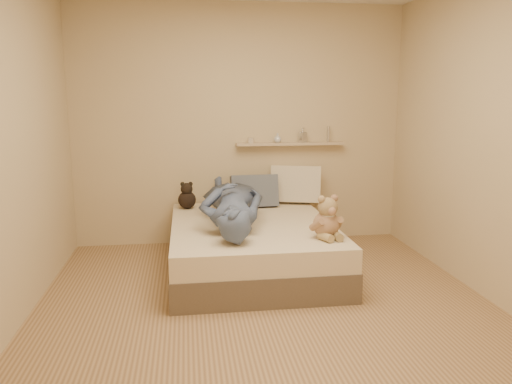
{
  "coord_description": "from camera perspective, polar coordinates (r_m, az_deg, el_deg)",
  "views": [
    {
      "loc": [
        -0.59,
        -3.56,
        1.62
      ],
      "look_at": [
        0.0,
        0.65,
        0.8
      ],
      "focal_mm": 35.0,
      "sensor_mm": 36.0,
      "label": 1
    }
  ],
  "objects": [
    {
      "name": "dark_plush",
      "position": [
        5.29,
        -7.9,
        -0.58
      ],
      "size": [
        0.19,
        0.19,
        0.29
      ],
      "color": "black",
      "rests_on": "bed"
    },
    {
      "name": "room",
      "position": [
        3.62,
        1.44,
        5.83
      ],
      "size": [
        3.8,
        3.8,
        3.8
      ],
      "color": "#A27F53",
      "rests_on": "ground"
    },
    {
      "name": "pillow_cream",
      "position": [
        5.54,
        4.55,
        0.8
      ],
      "size": [
        0.61,
        0.42,
        0.43
      ],
      "primitive_type": "cube",
      "rotation": [
        -0.33,
        0.0,
        -0.28
      ],
      "color": "beige",
      "rests_on": "bed"
    },
    {
      "name": "pillow_grey",
      "position": [
        5.32,
        -0.19,
        0.1
      ],
      "size": [
        0.51,
        0.24,
        0.36
      ],
      "primitive_type": "cube",
      "rotation": [
        -0.24,
        0.0,
        0.05
      ],
      "color": "#575A69",
      "rests_on": "bed"
    },
    {
      "name": "game_console",
      "position": [
        4.12,
        -2.63,
        -3.56
      ],
      "size": [
        0.16,
        0.07,
        0.06
      ],
      "color": "#B0B4B7",
      "rests_on": "bed"
    },
    {
      "name": "teddy_bear",
      "position": [
        4.2,
        8.13,
        -3.22
      ],
      "size": [
        0.3,
        0.3,
        0.37
      ],
      "color": "#987553",
      "rests_on": "bed"
    },
    {
      "name": "shelf_bottles",
      "position": [
        5.53,
        3.84,
        6.33
      ],
      "size": [
        0.92,
        0.1,
        0.17
      ],
      "color": "beige",
      "rests_on": "wall_shelf"
    },
    {
      "name": "bed",
      "position": [
        4.74,
        -0.48,
        -6.21
      ],
      "size": [
        1.5,
        1.9,
        0.45
      ],
      "color": "brown",
      "rests_on": "floor"
    },
    {
      "name": "person",
      "position": [
        4.65,
        -2.77,
        -1.19
      ],
      "size": [
        0.73,
        1.68,
        0.39
      ],
      "primitive_type": "imported",
      "rotation": [
        0.0,
        0.0,
        3.06
      ],
      "color": "#454D6D",
      "rests_on": "bed"
    },
    {
      "name": "wall_shelf",
      "position": [
        5.54,
        3.93,
        5.52
      ],
      "size": [
        1.2,
        0.12,
        0.03
      ],
      "primitive_type": "cube",
      "color": "tan",
      "rests_on": "wall_back"
    }
  ]
}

